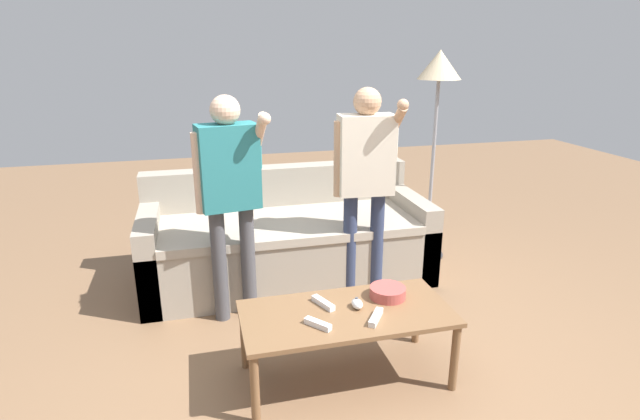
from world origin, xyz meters
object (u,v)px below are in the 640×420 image
Objects in this scene: floor_lamp at (439,81)px; player_right at (366,171)px; couch at (286,240)px; snack_bowl at (388,292)px; player_left at (230,184)px; game_remote_wand_far at (318,324)px; game_remote_wand_near at (323,303)px; game_remote_nunchuk at (357,304)px; game_remote_wand_spare at (376,317)px; coffee_table at (346,319)px.

floor_lamp is 1.15× the size of player_right.
couch is 10.72× the size of snack_bowl.
player_left is 10.63× the size of game_remote_wand_far.
player_right reaches higher than couch.
game_remote_wand_far is (-0.45, -0.20, -0.01)m from snack_bowl.
floor_lamp is 10.26× the size of game_remote_wand_near.
game_remote_wand_far is (-0.08, -0.20, 0.00)m from game_remote_wand_near.
floor_lamp is (1.24, 0.09, 1.17)m from couch.
game_remote_nunchuk is at bearing -128.12° from floor_lamp.
couch reaches higher than game_remote_wand_far.
game_remote_wand_far is (0.33, -0.92, -0.49)m from player_left.
couch is at bearing 97.28° from game_remote_wand_spare.
game_remote_wand_near is at bearing -122.34° from player_right.
game_remote_nunchuk is at bearing -84.20° from couch.
snack_bowl is 0.26m from game_remote_wand_spare.
snack_bowl reaches higher than game_remote_wand_spare.
snack_bowl is at bearing -99.48° from player_right.
snack_bowl is (0.26, 0.09, 0.08)m from coffee_table.
player_left is 9.38× the size of game_remote_wand_spare.
player_right is at bearing 65.72° from coffee_table.
game_remote_nunchuk is at bearing 110.39° from game_remote_wand_spare.
game_remote_wand_far is at bearing -111.81° from game_remote_wand_near.
snack_bowl is 0.12× the size of floor_lamp.
game_remote_wand_near is (-0.50, -0.79, -0.51)m from player_right.
game_remote_nunchuk reaches higher than game_remote_wand_near.
player_right is (0.39, 0.88, 0.57)m from coffee_table.
coffee_table is at bearing 134.59° from game_remote_wand_spare.
coffee_table is 0.65× the size of floor_lamp.
player_left reaches higher than snack_bowl.
coffee_table is 12.48× the size of game_remote_nunchuk.
game_remote_nunchuk is at bearing 19.10° from coffee_table.
game_remote_wand_near is 0.30m from game_remote_wand_spare.
player_right is at bearing -144.43° from floor_lamp.
game_remote_wand_spare is (0.63, -0.93, -0.49)m from player_left.
game_remote_wand_near is (0.41, -0.72, -0.49)m from player_left.
player_right is 10.78× the size of game_remote_wand_far.
snack_bowl is 1.45× the size of game_remote_wand_far.
game_remote_wand_spare is at bearing -2.19° from game_remote_wand_far.
snack_bowl is at bearing 19.43° from coffee_table.
coffee_table is 0.29m from snack_bowl.
game_remote_wand_spare is at bearing -82.72° from couch.
game_remote_nunchuk is 0.18m from game_remote_wand_near.
game_remote_wand_spare reaches higher than coffee_table.
couch is at bearing 95.80° from game_remote_nunchuk.
game_remote_nunchuk is 0.64× the size of game_remote_wand_far.
player_right is (-0.77, -0.55, -0.53)m from floor_lamp.
game_remote_wand_near is at bearing 136.41° from game_remote_wand_spare.
player_left reaches higher than game_remote_nunchuk.
game_remote_nunchuk is 2.06m from floor_lamp.
player_right reaches higher than game_remote_wand_far.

